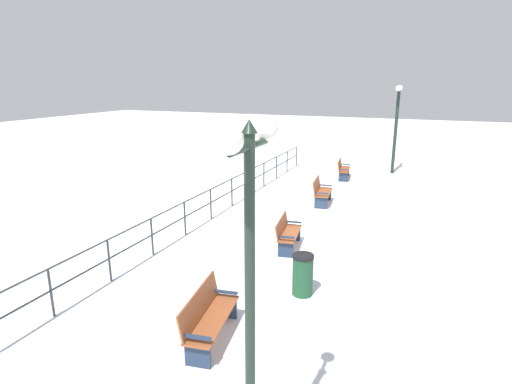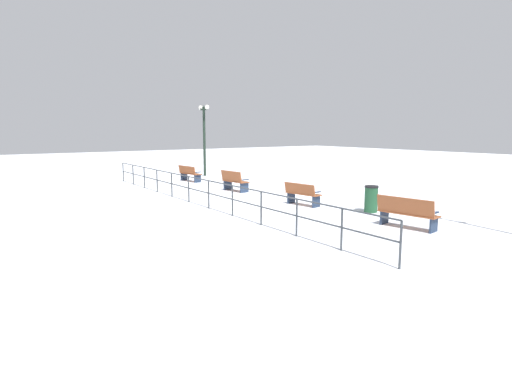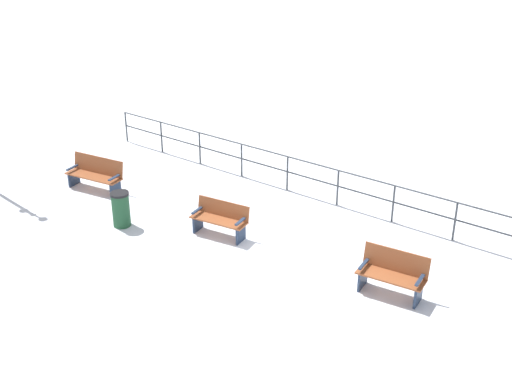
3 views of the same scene
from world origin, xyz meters
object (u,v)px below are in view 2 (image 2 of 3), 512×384
bench_nearest (407,212)px  bench_third (234,181)px  bench_second (302,194)px  trash_bin (371,199)px  bench_fourth (189,173)px  lamppost_middle (204,130)px

bench_nearest → bench_third: size_ratio=1.20×
bench_second → trash_bin: trash_bin is taller
bench_third → bench_second: bearing=-94.1°
bench_third → bench_fourth: (-0.07, 4.47, -0.03)m
bench_nearest → bench_third: bench_third is taller
bench_third → trash_bin: (1.26, -6.76, -0.02)m
bench_fourth → bench_third: bearing=-96.3°
bench_second → lamppost_middle: bearing=72.6°
bench_nearest → bench_fourth: bench_nearest is taller
bench_fourth → lamppost_middle: lamppost_middle is taller
bench_second → bench_fourth: size_ratio=0.94×
bench_nearest → bench_third: bearing=82.4°
bench_nearest → bench_fourth: bearing=82.3°
bench_fourth → bench_nearest: bearing=-96.1°
bench_fourth → lamppost_middle: bearing=38.3°
trash_bin → bench_fourth: bearing=96.7°
lamppost_middle → bench_nearest: bearing=-96.6°
lamppost_middle → trash_bin: 13.53m
bench_nearest → bench_third: (-0.18, 8.95, 0.01)m
bench_fourth → trash_bin: bearing=-90.4°
bench_nearest → bench_fourth: size_ratio=1.11×
bench_third → lamppost_middle: (1.98, 6.55, 2.25)m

